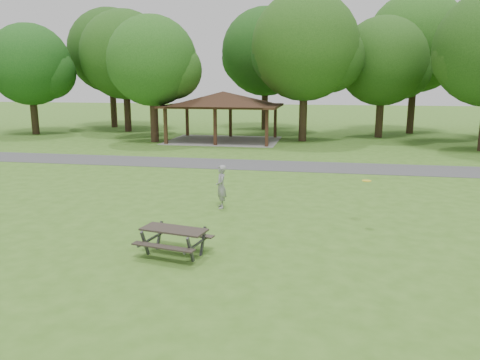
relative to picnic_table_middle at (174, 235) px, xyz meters
name	(u,v)px	position (x,y,z in m)	size (l,w,h in m)	color
ground	(175,258)	(0.08, -0.21, -0.56)	(160.00, 160.00, 0.00)	#3D6C1F
asphalt_path	(255,165)	(0.08, 13.79, -0.55)	(120.00, 3.20, 0.02)	#444446
pavilion	(223,101)	(-3.92, 23.79, 2.50)	(8.60, 7.01, 3.76)	#332112
tree_row_b	(31,67)	(-20.83, 25.32, 5.11)	(7.14, 6.80, 9.28)	black
tree_row_c	(126,58)	(-13.82, 28.82, 5.98)	(8.19, 7.80, 10.67)	black
tree_row_d	(153,64)	(-8.83, 22.32, 5.21)	(6.93, 6.60, 9.27)	#322016
tree_row_e	(306,50)	(2.18, 24.82, 6.22)	(8.40, 8.00, 11.02)	black
tree_row_f	(384,64)	(8.17, 28.32, 5.28)	(7.35, 7.00, 9.55)	black
tree_deep_a	(112,53)	(-16.82, 32.32, 6.57)	(8.40, 8.00, 11.38)	black
tree_deep_b	(266,55)	(-1.82, 32.82, 6.33)	(8.40, 8.00, 11.13)	black
tree_deep_c	(417,46)	(11.19, 31.82, 6.88)	(8.82, 8.40, 11.90)	black
picnic_table_middle	(174,235)	(0.00, 0.00, 0.00)	(1.98, 1.71, 0.76)	#2C2520
frisbee_in_flight	(367,181)	(5.20, 3.61, 0.91)	(0.37, 0.37, 0.02)	yellow
frisbee_thrower	(221,187)	(0.19, 4.85, 0.23)	(0.58, 0.38, 1.58)	gray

